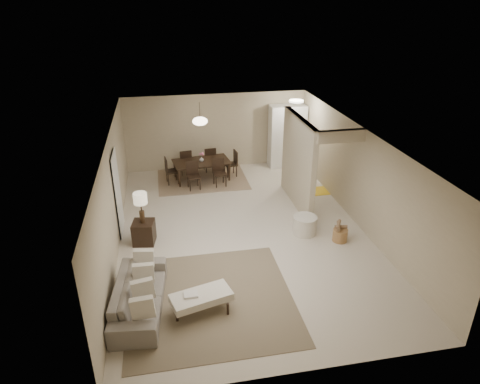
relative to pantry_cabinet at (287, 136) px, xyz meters
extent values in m
plane|color=beige|center=(-2.35, -4.15, -1.05)|extent=(9.00, 9.00, 0.00)
plane|color=white|center=(-2.35, -4.15, 1.45)|extent=(9.00, 9.00, 0.00)
plane|color=#BAAA8C|center=(-2.35, 0.35, 0.20)|extent=(6.00, 0.00, 6.00)
plane|color=#BAAA8C|center=(-5.35, -4.15, 0.20)|extent=(0.00, 9.00, 9.00)
plane|color=#BAAA8C|center=(0.65, -4.15, 0.20)|extent=(0.00, 9.00, 9.00)
cube|color=#BAAA8C|center=(-0.55, -2.90, 0.20)|extent=(0.15, 2.50, 2.50)
cube|color=black|center=(-5.32, -3.55, -0.03)|extent=(0.04, 0.90, 2.04)
cube|color=white|center=(0.00, 0.00, 0.00)|extent=(1.20, 0.55, 2.10)
cylinder|color=white|center=(-0.05, -0.95, 1.41)|extent=(0.44, 0.44, 0.05)
cube|color=brown|center=(-3.47, -6.63, -1.04)|extent=(3.20, 3.20, 0.01)
imported|color=slate|center=(-4.80, -6.63, -0.74)|extent=(2.24, 1.07, 0.63)
cube|color=beige|center=(-3.67, -6.93, -0.72)|extent=(1.22, 0.79, 0.15)
cylinder|color=black|center=(-4.14, -7.12, -0.92)|extent=(0.05, 0.05, 0.25)
cylinder|color=black|center=(-3.20, -7.12, -0.92)|extent=(0.05, 0.05, 0.25)
cylinder|color=black|center=(-4.14, -6.75, -0.92)|extent=(0.05, 0.05, 0.25)
cylinder|color=black|center=(-3.20, -6.75, -0.92)|extent=(0.05, 0.05, 0.25)
cube|color=black|center=(-4.75, -4.23, -0.78)|extent=(0.57, 0.57, 0.55)
cylinder|color=#46311E|center=(-4.75, -4.23, -0.35)|extent=(0.12, 0.12, 0.30)
cylinder|color=#46311E|center=(-4.75, -4.23, -0.07)|extent=(0.03, 0.03, 0.26)
cylinder|color=#F2E4C0|center=(-4.75, -4.23, 0.13)|extent=(0.32, 0.32, 0.26)
cylinder|color=beige|center=(-0.85, -4.55, -0.82)|extent=(0.59, 0.59, 0.46)
cylinder|color=#9C6E3E|center=(-0.12, -5.04, -0.90)|extent=(0.38, 0.38, 0.30)
cube|color=#846D52|center=(-2.98, -0.70, -1.04)|extent=(2.80, 2.10, 0.01)
imported|color=black|center=(-2.98, -0.70, -0.74)|extent=(1.87, 1.20, 0.62)
imported|color=silver|center=(-2.98, -0.70, -0.35)|extent=(0.16, 0.16, 0.15)
cube|color=yellow|center=(0.28, -2.26, -1.04)|extent=(1.01, 0.64, 0.01)
cylinder|color=#46311E|center=(-2.98, -0.70, 1.20)|extent=(0.02, 0.02, 0.50)
ellipsoid|color=#FFEAC6|center=(-2.98, -0.70, 0.87)|extent=(0.46, 0.46, 0.25)
camera|label=1|loc=(-4.15, -13.30, 4.43)|focal=32.00mm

